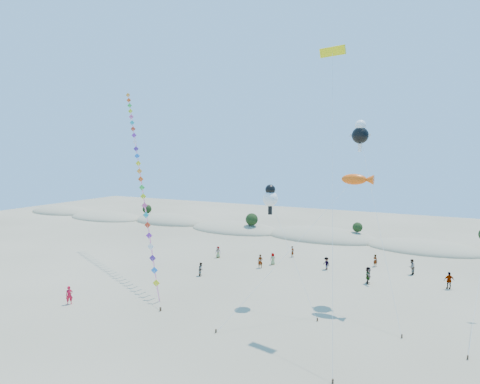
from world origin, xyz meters
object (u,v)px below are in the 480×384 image
object	(u,v)px
kite_train	(139,169)
fish_kite	(357,180)
flyer_foreground	(69,295)
parafoil_kite	(333,57)

from	to	relation	value
kite_train	fish_kite	world-z (taller)	kite_train
fish_kite	flyer_foreground	size ratio (longest dim) A/B	7.13
kite_train	parafoil_kite	xyz separation A→B (m)	(25.15, -5.23, 9.70)
parafoil_kite	flyer_foreground	bearing A→B (deg)	-160.30
kite_train	parafoil_kite	world-z (taller)	kite_train
kite_train	flyer_foreground	bearing A→B (deg)	-78.39
parafoil_kite	flyer_foreground	world-z (taller)	parafoil_kite
fish_kite	parafoil_kite	distance (m)	11.16
kite_train	fish_kite	distance (m)	26.64
fish_kite	parafoil_kite	world-z (taller)	parafoil_kite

